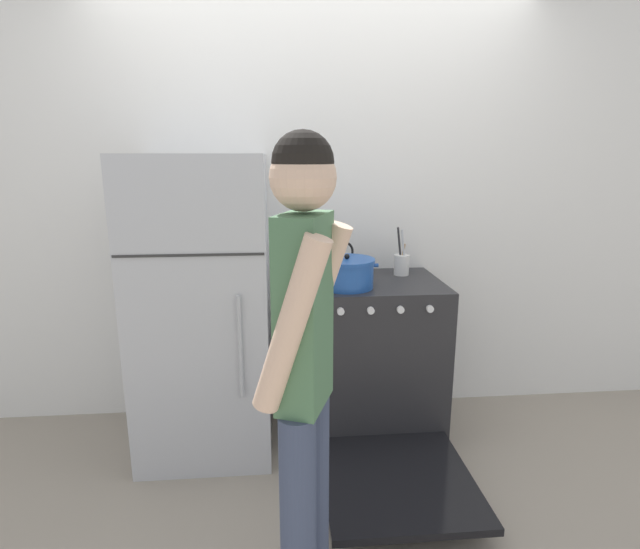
% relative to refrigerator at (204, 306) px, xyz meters
% --- Properties ---
extents(ground_plane, '(14.00, 14.00, 0.00)m').
position_rel_refrigerator_xyz_m(ground_plane, '(0.64, 0.36, -0.80)').
color(ground_plane, gray).
extents(wall_back, '(10.00, 0.06, 2.55)m').
position_rel_refrigerator_xyz_m(wall_back, '(0.64, 0.39, 0.47)').
color(wall_back, silver).
rests_on(wall_back, ground_plane).
extents(refrigerator, '(0.70, 0.75, 1.61)m').
position_rel_refrigerator_xyz_m(refrigerator, '(0.00, 0.00, 0.00)').
color(refrigerator, '#B7BABF').
rests_on(refrigerator, ground_plane).
extents(stove_range, '(0.76, 1.35, 0.91)m').
position_rel_refrigerator_xyz_m(stove_range, '(0.94, 0.01, -0.35)').
color(stove_range, '#232326').
rests_on(stove_range, ground_plane).
extents(dutch_oven_pot, '(0.34, 0.30, 0.18)m').
position_rel_refrigerator_xyz_m(dutch_oven_pot, '(0.77, -0.07, 0.19)').
color(dutch_oven_pot, '#1E4C9E').
rests_on(dutch_oven_pot, stove_range).
extents(tea_kettle, '(0.20, 0.16, 0.21)m').
position_rel_refrigerator_xyz_m(tea_kettle, '(0.78, 0.17, 0.17)').
color(tea_kettle, silver).
rests_on(tea_kettle, stove_range).
extents(utensil_jar, '(0.09, 0.09, 0.28)m').
position_rel_refrigerator_xyz_m(utensil_jar, '(1.13, 0.18, 0.17)').
color(utensil_jar, silver).
rests_on(utensil_jar, stove_range).
extents(person, '(0.35, 0.40, 1.68)m').
position_rel_refrigerator_xyz_m(person, '(0.48, -1.16, 0.15)').
color(person, '#38425B').
rests_on(person, ground_plane).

